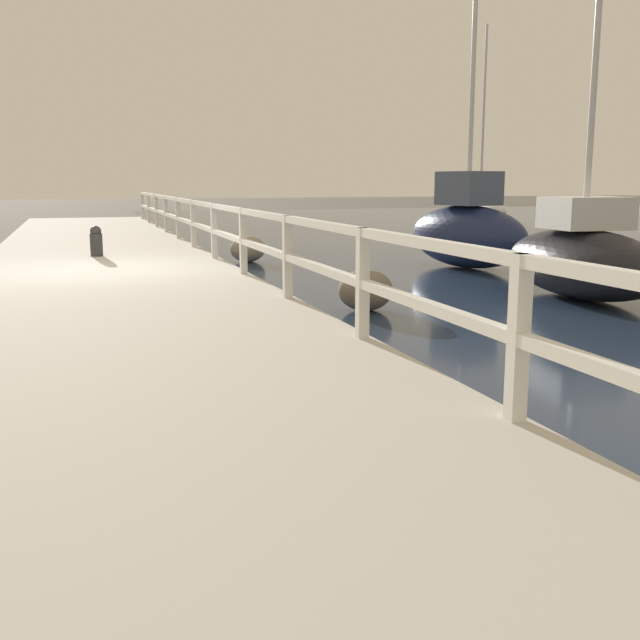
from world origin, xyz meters
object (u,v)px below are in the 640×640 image
object	(u,v)px
sailboat_navy	(467,230)
sailboat_white	(480,207)
mooring_bollard	(96,241)
sailboat_black	(583,258)

from	to	relation	value
sailboat_navy	sailboat_white	size ratio (longest dim) A/B	0.85
mooring_bollard	sailboat_black	world-z (taller)	sailboat_black
mooring_bollard	sailboat_white	bearing A→B (deg)	36.70
sailboat_navy	sailboat_white	xyz separation A→B (m)	(7.52, 12.57, -0.05)
sailboat_black	mooring_bollard	bearing A→B (deg)	142.64
mooring_bollard	sailboat_navy	bearing A→B (deg)	-16.17
mooring_bollard	sailboat_white	size ratio (longest dim) A/B	0.08
mooring_bollard	sailboat_navy	world-z (taller)	sailboat_navy
sailboat_white	mooring_bollard	bearing A→B (deg)	-135.76
sailboat_white	sailboat_black	world-z (taller)	sailboat_white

